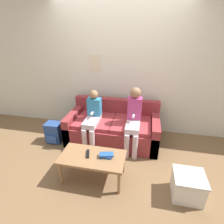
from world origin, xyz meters
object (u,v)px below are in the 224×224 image
at_px(coffee_table, 93,159).
at_px(tv_remote, 88,154).
at_px(person_left, 92,117).
at_px(backpack, 54,132).
at_px(couch, 113,128).
at_px(person_right, 134,117).
at_px(storage_box, 188,186).

xyz_separation_m(coffee_table, tv_remote, (-0.07, 0.02, 0.06)).
distance_m(person_left, backpack, 0.85).
relative_size(tv_remote, backpack, 0.44).
xyz_separation_m(couch, person_right, (0.39, -0.19, 0.36)).
bearing_deg(person_right, couch, 154.70).
bearing_deg(tv_remote, coffee_table, -35.06).
bearing_deg(person_right, tv_remote, -123.51).
bearing_deg(backpack, couch, 15.48).
height_order(coffee_table, backpack, coffee_table).
bearing_deg(backpack, tv_remote, -37.48).
relative_size(person_right, backpack, 2.83).
distance_m(couch, person_left, 0.50).
distance_m(person_left, person_right, 0.74).
relative_size(coffee_table, person_left, 0.90).
relative_size(couch, person_right, 1.53).
bearing_deg(person_right, person_left, -178.54).
bearing_deg(person_left, couch, 30.55).
relative_size(person_left, tv_remote, 5.83).
height_order(couch, tv_remote, couch).
bearing_deg(couch, coffee_table, -94.93).
distance_m(storage_box, backpack, 2.43).
height_order(person_right, storage_box, person_right).
bearing_deg(tv_remote, person_left, 85.60).
bearing_deg(storage_box, person_right, 131.21).
height_order(couch, storage_box, couch).
relative_size(couch, backpack, 4.33).
bearing_deg(coffee_table, storage_box, -2.37).
bearing_deg(coffee_table, couch, 85.07).
height_order(person_left, backpack, person_left).
distance_m(coffee_table, person_left, 0.91).
bearing_deg(storage_box, person_left, 149.77).
relative_size(coffee_table, tv_remote, 5.22).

